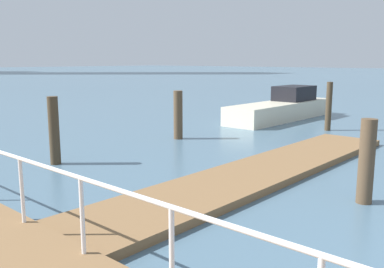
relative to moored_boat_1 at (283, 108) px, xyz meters
name	(u,v)px	position (x,y,z in m)	size (l,w,h in m)	color
floating_dock	(257,173)	(-9.97, -4.93, -0.48)	(12.55, 2.00, 0.18)	olive
boardwalk_railing	(21,171)	(-15.89, -4.39, 0.66)	(0.06, 26.58, 1.08)	white
dock_piling_0	(54,131)	(-12.67, 0.14, 0.40)	(0.30, 0.30, 1.95)	#473826
dock_piling_2	(329,106)	(-1.84, -3.20, 0.45)	(0.25, 0.25, 2.05)	#473826
dock_piling_3	(367,162)	(-10.15, -7.71, 0.32)	(0.32, 0.32, 1.78)	brown
dock_piling_4	(178,115)	(-7.47, 0.21, 0.34)	(0.34, 0.34, 1.83)	brown
moored_boat_1	(283,108)	(0.00, 0.00, 0.00)	(7.47, 1.81, 1.62)	beige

